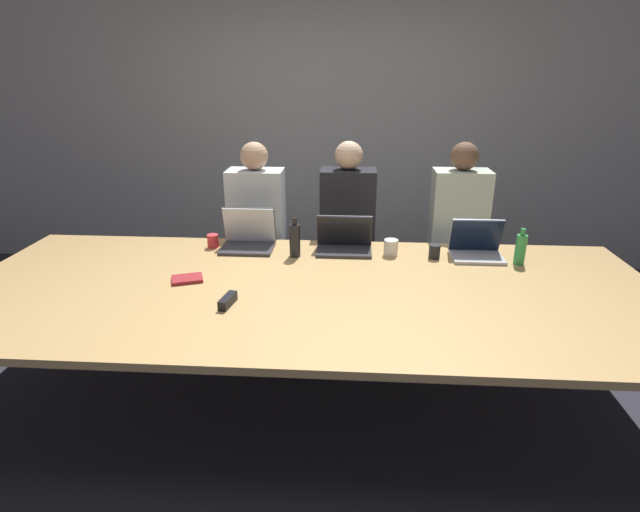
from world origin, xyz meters
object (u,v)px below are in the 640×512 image
Objects in this scene: cup_far_right at (434,251)px; laptop_far_midleft at (248,236)px; bottle_far_right at (521,249)px; laptop_far_center at (344,241)px; person_far_right at (456,239)px; person_far_center at (347,238)px; stapler at (228,301)px; cup_far_midleft at (213,241)px; person_far_midleft at (258,239)px; bottle_far_center at (295,240)px; laptop_far_right at (476,246)px; cup_far_center at (391,247)px.

laptop_far_midleft is at bearing 174.27° from cup_far_right.
laptop_far_center is at bearing 171.41° from bottle_far_right.
bottle_far_right is at bearing -68.63° from person_far_right.
person_far_center is 1.43m from stapler.
person_far_center is at bearing 26.53° from cup_far_midleft.
laptop_far_center is 4.09× the size of cup_far_right.
person_far_right is 15.55× the size of cup_far_right.
person_far_midleft is 6.09× the size of bottle_far_right.
bottle_far_center reaches higher than cup_far_right.
person_far_midleft is 1.57m from laptop_far_right.
cup_far_midleft and cup_far_right have the same top height.
person_far_right reaches higher than cup_far_right.
cup_far_right is 0.39× the size of bottle_far_right.
bottle_far_right is (1.39, -0.04, -0.01)m from bottle_far_center.
cup_far_midleft is at bearing -120.48° from person_far_midleft.
bottle_far_right is at bearing -1.71° from bottle_far_center.
cup_far_center is at bearing 5.81° from bottle_far_center.
person_far_right is (0.83, 0.48, -0.14)m from laptop_far_center.
laptop_far_center is 3.55× the size of cup_far_center.
stapler is (-1.42, -0.79, -0.05)m from laptop_far_right.
cup_far_center is 0.76m from person_far_right.
person_far_midleft reaches higher than cup_far_center.
cup_far_right is at bearing -44.79° from person_far_center.
person_far_right is at bearing 91.67° from laptop_far_right.
laptop_far_center is (0.88, -0.01, 0.02)m from cup_far_midleft.
bottle_far_center is at bearing -56.83° from person_far_midleft.
laptop_far_midleft reaches higher than cup_far_midleft.
person_far_midleft is 15.54× the size of cup_far_right.
person_far_midleft reaches higher than laptop_far_right.
laptop_far_right is 1.62m from stapler.
bottle_far_right is at bearing 32.62° from stapler.
cup_far_midleft is 0.27× the size of laptop_far_right.
bottle_far_right is (1.73, -0.56, 0.17)m from person_far_midleft.
person_far_midleft is 8.90× the size of stapler.
cup_far_midleft is at bearing 120.02° from stapler.
cup_far_midleft is at bearing 179.37° from laptop_far_center.
bottle_far_right is at bearing -6.20° from laptop_far_midleft.
bottle_far_center is at bearing 80.25° from stapler.
cup_far_right is at bearing -113.57° from person_far_right.
person_far_center reaches higher than person_far_right.
laptop_far_right is (1.15, 0.07, -0.04)m from bottle_far_center.
bottle_far_center is at bearing -12.99° from cup_far_midleft.
cup_far_right is (0.57, -0.10, -0.02)m from laptop_far_center.
cup_far_midleft is at bearing -176.60° from laptop_far_midleft.
laptop_far_midleft is 1.54× the size of bottle_far_right.
laptop_far_midleft is 0.25× the size of person_far_midleft.
person_far_midleft reaches higher than cup_far_right.
person_far_right is (0.52, 0.54, -0.12)m from cup_far_center.
person_far_right is at bearing 17.35° from laptop_far_midleft.
laptop_far_right is at bearing 154.76° from bottle_far_right.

